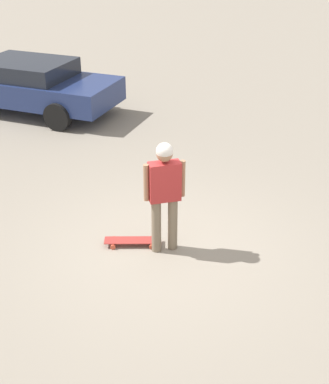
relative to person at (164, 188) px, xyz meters
The scene contains 4 objects.
ground_plane 1.04m from the person, ahead, with size 220.00×220.00×0.00m, color gray.
person is the anchor object (origin of this frame).
skateboard 1.09m from the person, 71.47° to the left, with size 0.33×0.88×0.09m.
car_parked_near 7.26m from the person, 23.22° to the left, with size 3.79×5.07×1.31m.
Camera 1 is at (-6.75, 0.67, 4.55)m, focal length 50.00 mm.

